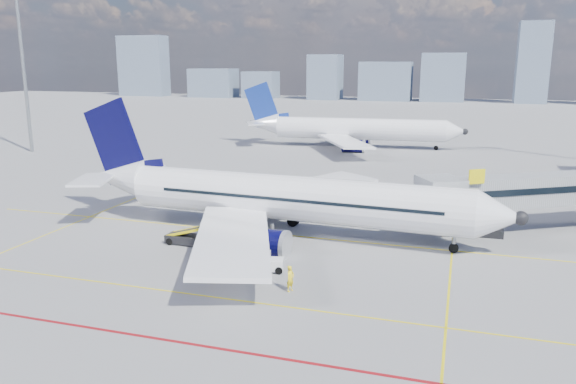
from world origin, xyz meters
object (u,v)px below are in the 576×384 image
(ramp_worker, at_px, (290,279))
(baggage_tug, at_px, (267,262))
(cargo_dolly, at_px, (240,260))
(belt_loader, at_px, (191,238))
(main_aircraft, at_px, (275,197))
(second_aircraft, at_px, (350,129))

(ramp_worker, bearing_deg, baggage_tug, 63.11)
(cargo_dolly, relative_size, ramp_worker, 2.08)
(ramp_worker, bearing_deg, belt_loader, 78.56)
(main_aircraft, bearing_deg, cargo_dolly, -82.37)
(ramp_worker, bearing_deg, second_aircraft, 28.95)
(second_aircraft, relative_size, ramp_worker, 22.41)
(baggage_tug, height_order, belt_loader, belt_loader)
(main_aircraft, relative_size, ramp_worker, 22.87)
(baggage_tug, height_order, ramp_worker, ramp_worker)
(baggage_tug, relative_size, belt_loader, 0.40)
(cargo_dolly, xyz_separation_m, ramp_worker, (4.26, -1.80, -0.17))
(belt_loader, bearing_deg, second_aircraft, 91.45)
(cargo_dolly, distance_m, ramp_worker, 4.63)
(main_aircraft, relative_size, belt_loader, 6.88)
(second_aircraft, bearing_deg, cargo_dolly, -89.99)
(cargo_dolly, xyz_separation_m, belt_loader, (-6.34, 4.97, -0.44))
(second_aircraft, height_order, baggage_tug, second_aircraft)
(main_aircraft, xyz_separation_m, ramp_worker, (5.05, -11.96, -2.34))
(cargo_dolly, bearing_deg, second_aircraft, 86.81)
(main_aircraft, bearing_deg, ramp_worker, -63.93)
(baggage_tug, distance_m, cargo_dolly, 2.00)
(main_aircraft, height_order, second_aircraft, main_aircraft)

